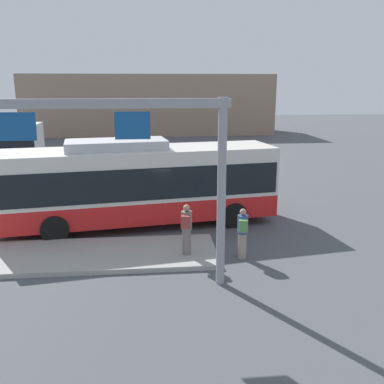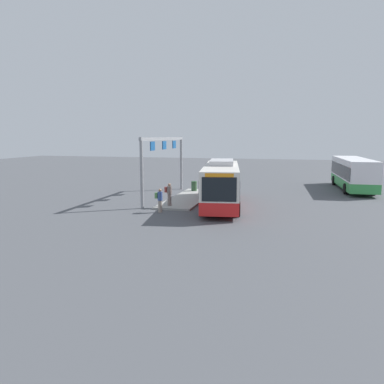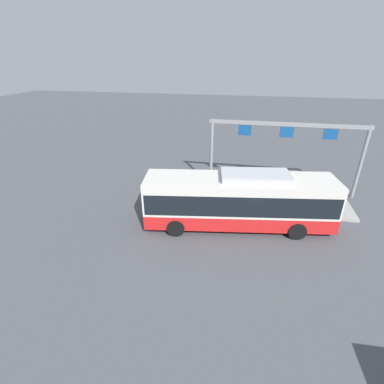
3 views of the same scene
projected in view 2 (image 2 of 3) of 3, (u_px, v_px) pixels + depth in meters
name	position (u px, v px, depth m)	size (l,w,h in m)	color
ground_plane	(221.00, 206.00, 28.04)	(120.00, 120.00, 0.00)	#4C4F54
platform_curb	(189.00, 198.00, 31.12)	(10.00, 2.80, 0.16)	#9E9E99
bus_main	(221.00, 182.00, 27.77)	(11.04, 4.09, 3.46)	red
bus_background_left	(353.00, 172.00, 36.23)	(10.63, 2.99, 3.10)	green
person_boarding	(160.00, 200.00, 25.59)	(0.39, 0.56, 1.67)	gray
person_waiting_near	(169.00, 194.00, 27.27)	(0.41, 0.57, 1.67)	slate
platform_sign_gantry	(164.00, 153.00, 31.48)	(10.73, 0.24, 5.20)	gray
trash_bin	(194.00, 186.00, 34.74)	(0.52, 0.52, 0.90)	#2D5133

